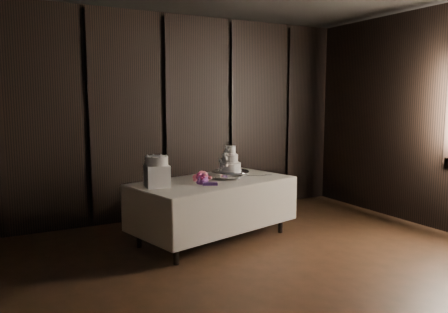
% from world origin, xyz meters
% --- Properties ---
extents(room, '(6.08, 7.08, 3.08)m').
position_xyz_m(room, '(0.00, 0.00, 1.50)').
color(room, black).
rests_on(room, ground).
extents(display_table, '(2.18, 1.49, 0.76)m').
position_xyz_m(display_table, '(0.10, 2.17, 0.42)').
color(display_table, silver).
rests_on(display_table, ground).
extents(cake_stand, '(0.53, 0.53, 0.09)m').
position_xyz_m(cake_stand, '(0.37, 2.22, 0.81)').
color(cake_stand, silver).
rests_on(cake_stand, display_table).
extents(wedding_cake, '(0.31, 0.27, 0.32)m').
position_xyz_m(wedding_cake, '(0.34, 2.21, 0.98)').
color(wedding_cake, white).
rests_on(wedding_cake, cake_stand).
extents(bouquet, '(0.41, 0.46, 0.18)m').
position_xyz_m(bouquet, '(-0.12, 2.04, 0.82)').
color(bouquet, '#EB637E').
rests_on(bouquet, display_table).
extents(box_pedestal, '(0.29, 0.29, 0.25)m').
position_xyz_m(box_pedestal, '(-0.65, 2.12, 0.89)').
color(box_pedestal, white).
rests_on(box_pedestal, display_table).
extents(small_cake, '(0.32, 0.32, 0.10)m').
position_xyz_m(small_cake, '(-0.65, 2.12, 1.06)').
color(small_cake, white).
rests_on(small_cake, box_pedestal).
extents(cake_knife, '(0.36, 0.13, 0.01)m').
position_xyz_m(cake_knife, '(0.72, 2.19, 0.77)').
color(cake_knife, silver).
rests_on(cake_knife, display_table).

